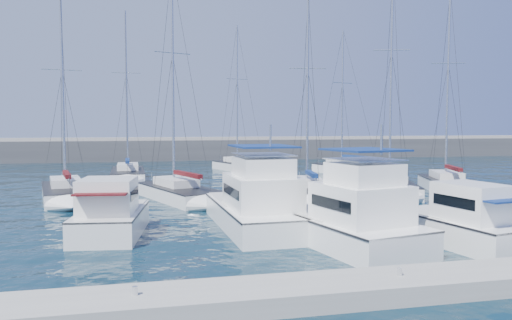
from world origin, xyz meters
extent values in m
plane|color=black|center=(0.00, 0.00, 0.00)|extent=(220.00, 220.00, 0.00)
cube|color=#424244|center=(0.00, 52.00, 1.00)|extent=(160.00, 6.00, 4.00)
cube|color=gray|center=(0.00, 52.00, 3.20)|extent=(160.00, 1.20, 0.50)
cube|color=gray|center=(0.00, -11.00, 0.30)|extent=(40.00, 2.20, 0.60)
cylinder|color=silver|center=(-8.00, -11.00, 0.72)|extent=(0.16, 0.16, 0.25)
cylinder|color=silver|center=(0.00, -11.00, 0.72)|extent=(0.16, 0.16, 0.25)
cube|color=silver|center=(-9.22, -0.17, 0.40)|extent=(3.60, 6.40, 1.60)
cube|color=#262628|center=(-9.22, -0.17, 1.15)|extent=(3.65, 6.40, 0.08)
cube|color=silver|center=(-9.32, -0.90, 2.00)|extent=(2.75, 3.11, 1.60)
cube|color=black|center=(-9.32, -0.90, 2.08)|extent=(2.73, 2.56, 0.45)
cube|color=#480E11|center=(-9.47, -2.01, 2.30)|extent=(2.49, 2.13, 0.07)
cube|color=white|center=(-2.07, 0.00, 0.40)|extent=(3.91, 9.54, 1.60)
cube|color=#262628|center=(-2.07, 0.00, 1.15)|extent=(3.98, 9.54, 0.08)
cube|color=white|center=(-2.04, -1.15, 2.00)|extent=(3.21, 4.46, 1.60)
cube|color=black|center=(-2.04, -1.15, 2.08)|extent=(3.24, 3.59, 0.45)
cube|color=white|center=(-2.03, -1.35, 3.25)|extent=(2.55, 3.13, 0.90)
cube|color=navy|center=(-2.03, -1.35, 4.25)|extent=(2.87, 3.58, 0.08)
cube|color=white|center=(1.01, -4.61, 0.40)|extent=(5.12, 8.19, 1.60)
cube|color=#262628|center=(1.01, -4.61, 1.15)|extent=(5.19, 8.20, 0.08)
cube|color=white|center=(1.21, -5.52, 2.00)|extent=(3.72, 4.09, 1.60)
cube|color=black|center=(1.21, -5.52, 2.08)|extent=(3.63, 3.41, 0.45)
cube|color=white|center=(1.25, -5.72, 3.25)|extent=(2.90, 2.93, 0.90)
cube|color=navy|center=(1.25, -5.72, 4.25)|extent=(3.28, 3.34, 0.08)
cube|color=white|center=(5.76, -5.64, 0.40)|extent=(3.33, 6.56, 1.60)
cube|color=#262628|center=(5.76, -5.64, 1.15)|extent=(3.38, 6.57, 0.08)
cube|color=white|center=(5.89, -6.39, 2.00)|extent=(2.44, 3.19, 1.60)
cube|color=black|center=(5.89, -6.39, 2.08)|extent=(2.38, 2.62, 0.45)
cube|color=navy|center=(6.07, -7.52, 2.30)|extent=(2.16, 2.19, 0.07)
cube|color=white|center=(-13.00, 12.12, 0.30)|extent=(4.59, 9.03, 1.30)
cube|color=#262628|center=(-13.00, 12.12, 0.93)|extent=(4.65, 9.04, 0.06)
cube|color=white|center=(-13.11, 12.64, 1.25)|extent=(2.64, 4.07, 0.55)
cylinder|color=silver|center=(-13.17, 12.96, 7.90)|extent=(0.18, 0.18, 12.89)
cylinder|color=silver|center=(-12.75, 10.85, 1.80)|extent=(0.94, 4.25, 0.12)
cube|color=#480E11|center=(-12.74, 10.75, 1.95)|extent=(1.09, 3.87, 0.28)
cube|color=silver|center=(-5.25, 10.26, 0.30)|extent=(5.78, 9.33, 1.30)
cube|color=#262628|center=(-5.25, 10.26, 0.93)|extent=(5.84, 9.35, 0.06)
cube|color=silver|center=(-5.43, 10.78, 1.25)|extent=(3.13, 4.29, 0.55)
cylinder|color=silver|center=(-5.54, 11.10, 8.87)|extent=(0.18, 0.18, 14.84)
cylinder|color=silver|center=(-4.80, 9.02, 1.80)|extent=(1.59, 4.20, 0.12)
cube|color=#480E11|center=(-4.77, 8.92, 1.95)|extent=(1.66, 3.86, 0.28)
cube|color=white|center=(3.71, 8.50, 0.30)|extent=(4.07, 7.75, 1.30)
cube|color=#262628|center=(3.71, 8.50, 0.93)|extent=(4.13, 7.76, 0.06)
cube|color=white|center=(3.79, 8.95, 1.25)|extent=(2.39, 3.49, 0.55)
cylinder|color=silver|center=(3.83, 9.22, 8.00)|extent=(0.18, 0.18, 13.09)
cylinder|color=silver|center=(3.53, 7.40, 1.80)|extent=(0.73, 3.66, 0.12)
cube|color=navy|center=(3.51, 7.31, 1.95)|extent=(0.89, 3.33, 0.28)
cube|color=silver|center=(10.73, 9.66, 0.30)|extent=(5.51, 8.68, 1.30)
cube|color=#262628|center=(10.73, 9.66, 0.93)|extent=(5.57, 8.70, 0.06)
cube|color=silver|center=(10.89, 10.14, 1.25)|extent=(3.03, 4.00, 0.55)
cylinder|color=silver|center=(10.98, 10.43, 9.41)|extent=(0.18, 0.18, 15.92)
cylinder|color=silver|center=(10.34, 8.51, 1.80)|extent=(1.40, 3.89, 0.12)
cube|color=#480E11|center=(10.31, 8.41, 1.95)|extent=(1.49, 3.57, 0.28)
cube|color=white|center=(16.20, 10.51, 0.30)|extent=(5.43, 8.63, 1.30)
cube|color=#262628|center=(16.20, 10.51, 0.93)|extent=(5.49, 8.65, 0.06)
cube|color=white|center=(16.36, 10.99, 1.25)|extent=(2.98, 3.98, 0.55)
cylinder|color=silver|center=(16.46, 11.27, 8.79)|extent=(0.18, 0.18, 14.68)
cylinder|color=silver|center=(15.81, 9.36, 1.80)|extent=(1.41, 3.87, 0.12)
cube|color=#480E11|center=(15.78, 9.26, 1.95)|extent=(1.50, 3.56, 0.28)
cube|color=white|center=(-9.11, 24.69, 0.30)|extent=(3.17, 9.01, 1.30)
cube|color=#262628|center=(-9.11, 24.69, 0.93)|extent=(3.23, 9.01, 0.06)
cube|color=white|center=(-9.12, 25.25, 1.25)|extent=(2.02, 3.95, 0.55)
cylinder|color=silver|center=(-9.12, 25.59, 8.87)|extent=(0.18, 0.18, 14.83)
cylinder|color=silver|center=(-9.08, 23.35, 1.80)|extent=(0.21, 4.48, 0.12)
cube|color=navy|center=(-9.08, 23.25, 1.95)|extent=(0.43, 4.03, 0.28)
cube|color=silver|center=(3.41, 31.57, 0.30)|extent=(5.66, 9.39, 1.30)
cube|color=#262628|center=(3.41, 31.57, 0.93)|extent=(5.72, 9.41, 0.06)
cube|color=silver|center=(3.24, 32.10, 1.25)|extent=(3.10, 4.31, 0.55)
cylinder|color=silver|center=(3.13, 32.42, 9.08)|extent=(0.18, 0.18, 15.27)
cylinder|color=silver|center=(3.81, 30.31, 1.80)|extent=(1.47, 4.26, 0.12)
cube|color=#480E11|center=(3.84, 30.21, 1.95)|extent=(1.55, 3.91, 0.28)
cube|color=white|center=(13.76, 25.16, 0.30)|extent=(5.42, 8.90, 1.30)
cube|color=#262628|center=(13.76, 25.16, 0.93)|extent=(5.47, 8.92, 0.06)
cube|color=white|center=(13.60, 25.66, 1.25)|extent=(2.98, 4.09, 0.55)
cylinder|color=silver|center=(13.50, 25.95, 8.44)|extent=(0.18, 0.18, 13.98)
cylinder|color=silver|center=(14.14, 23.96, 1.80)|extent=(1.39, 4.03, 0.12)
cube|color=navy|center=(14.17, 23.86, 1.95)|extent=(1.48, 3.70, 0.28)
camera|label=1|loc=(-7.76, -24.82, 5.27)|focal=35.00mm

